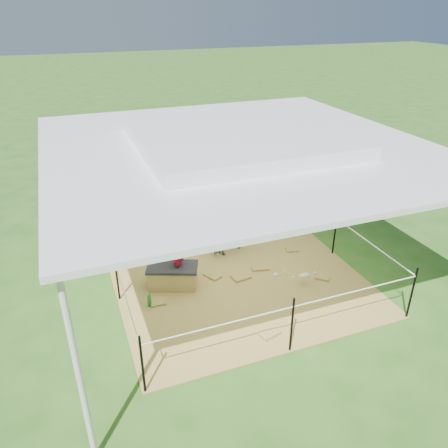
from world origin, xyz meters
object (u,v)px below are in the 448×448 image
object	(u,v)px
foal	(305,275)
distant_person	(231,136)
straw_bale	(173,277)
trash_barrel	(271,145)
green_bottle	(149,300)
woman	(176,243)
picnic_table_near	(182,141)
picnic_table_far	(270,123)
pony	(233,235)

from	to	relation	value
foal	distant_person	xyz separation A→B (m)	(1.66, 7.96, 0.41)
straw_bale	trash_barrel	xyz separation A→B (m)	(5.06, 6.11, 0.28)
green_bottle	foal	bearing A→B (deg)	-7.50
woman	picnic_table_near	world-z (taller)	woman
green_bottle	picnic_table_far	size ratio (longest dim) A/B	0.14
pony	distant_person	xyz separation A→B (m)	(2.46, 6.35, 0.21)
picnic_table_near	trash_barrel	bearing A→B (deg)	-45.62
woman	foal	distance (m)	2.48
green_bottle	picnic_table_near	distance (m)	9.00
pony	picnic_table_far	distance (m)	9.94
straw_bale	trash_barrel	distance (m)	7.94
trash_barrel	picnic_table_near	world-z (taller)	trash_barrel
trash_barrel	distant_person	distance (m)	1.48
distant_person	green_bottle	bearing A→B (deg)	37.91
pony	picnic_table_far	world-z (taller)	pony
straw_bale	distant_person	world-z (taller)	distant_person
green_bottle	picnic_table_near	world-z (taller)	picnic_table_near
picnic_table_far	trash_barrel	bearing A→B (deg)	-110.63
green_bottle	picnic_table_far	xyz separation A→B (m)	(7.15, 9.78, 0.22)
woman	trash_barrel	bearing A→B (deg)	162.44
foal	picnic_table_far	xyz separation A→B (m)	(4.27, 10.16, 0.13)
woman	foal	world-z (taller)	woman
foal	picnic_table_near	bearing A→B (deg)	91.94
pony	distant_person	size ratio (longest dim) A/B	0.75
pony	trash_barrel	xyz separation A→B (m)	(3.53, 5.33, 0.06)
straw_bale	foal	xyz separation A→B (m)	(2.33, -0.83, 0.02)
green_bottle	trash_barrel	distance (m)	8.64
straw_bale	distant_person	bearing A→B (deg)	60.73
woman	picnic_table_far	bearing A→B (deg)	166.65
trash_barrel	picnic_table_near	bearing A→B (deg)	143.33
trash_barrel	picnic_table_far	size ratio (longest dim) A/B	0.56
picnic_table_far	distant_person	distance (m)	3.42
trash_barrel	picnic_table_far	distance (m)	3.57
straw_bale	green_bottle	distance (m)	0.71
green_bottle	picnic_table_far	bearing A→B (deg)	53.85
woman	pony	world-z (taller)	woman
green_bottle	picnic_table_near	xyz separation A→B (m)	(3.04, 8.47, 0.26)
pony	foal	size ratio (longest dim) A/B	1.27
pony	distant_person	world-z (taller)	distant_person
green_bottle	trash_barrel	xyz separation A→B (m)	(5.61, 6.56, 0.35)
trash_barrel	green_bottle	bearing A→B (deg)	-130.53
green_bottle	pony	distance (m)	2.43
picnic_table_near	woman	bearing A→B (deg)	-115.55
pony	trash_barrel	world-z (taller)	trash_barrel
trash_barrel	picnic_table_far	xyz separation A→B (m)	(1.54, 3.22, -0.13)
distant_person	straw_bale	bearing A→B (deg)	39.60
green_bottle	foal	distance (m)	2.91
green_bottle	trash_barrel	world-z (taller)	trash_barrel
pony	picnic_table_far	size ratio (longest dim) A/B	0.55
green_bottle	distant_person	world-z (taller)	distant_person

